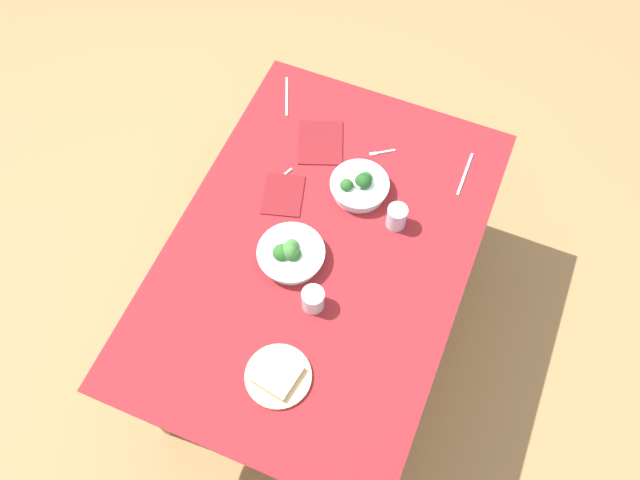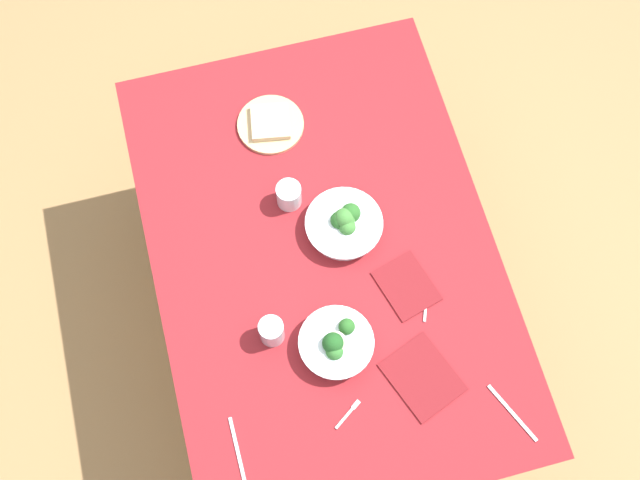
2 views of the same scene
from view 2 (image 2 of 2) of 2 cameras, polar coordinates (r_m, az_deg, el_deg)
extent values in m
plane|color=#9E7547|center=(3.07, 0.22, -5.56)|extent=(6.00, 6.00, 0.00)
cube|color=maroon|center=(2.40, 0.28, -1.01)|extent=(1.49, 1.02, 0.01)
cube|color=#9E7547|center=(2.42, 0.28, -1.14)|extent=(1.45, 0.99, 0.02)
cylinder|color=#9E7547|center=(2.69, 12.32, -14.05)|extent=(0.07, 0.07, 0.67)
cylinder|color=#9E7547|center=(3.05, 4.47, 9.28)|extent=(0.07, 0.07, 0.67)
cylinder|color=#9E7547|center=(2.99, -10.33, 5.84)|extent=(0.07, 0.07, 0.67)
cylinder|color=white|center=(2.30, 1.15, -7.41)|extent=(0.19, 0.19, 0.05)
cylinder|color=white|center=(2.27, 1.16, -7.25)|extent=(0.21, 0.21, 0.01)
sphere|color=#286023|center=(2.27, 1.88, -6.16)|extent=(0.05, 0.05, 0.05)
sphere|color=#1E511E|center=(2.25, 0.92, -7.32)|extent=(0.06, 0.06, 0.06)
sphere|color=#33702D|center=(2.26, 1.04, -7.91)|extent=(0.05, 0.05, 0.05)
sphere|color=#286023|center=(2.25, 0.82, -7.42)|extent=(0.05, 0.05, 0.05)
cylinder|color=beige|center=(2.26, 1.14, -7.21)|extent=(0.06, 0.06, 0.01)
cylinder|color=white|center=(2.41, 1.70, 1.00)|extent=(0.21, 0.21, 0.04)
cylinder|color=white|center=(2.39, 1.72, 1.22)|extent=(0.23, 0.23, 0.01)
sphere|color=#286023|center=(2.39, 2.19, 1.93)|extent=(0.06, 0.06, 0.06)
sphere|color=#3D7A33|center=(2.38, 1.79, 1.49)|extent=(0.06, 0.06, 0.06)
sphere|color=#3D7A33|center=(2.38, 1.94, 0.93)|extent=(0.05, 0.05, 0.05)
sphere|color=#3D7A33|center=(2.37, 1.71, 1.57)|extent=(0.06, 0.06, 0.06)
sphere|color=#286023|center=(2.38, 1.39, 1.42)|extent=(0.05, 0.05, 0.05)
cylinder|color=#D6B27A|center=(2.58, -3.53, 8.17)|extent=(0.21, 0.21, 0.01)
cube|color=#CCB284|center=(2.57, -3.55, 8.35)|extent=(0.14, 0.14, 0.02)
cylinder|color=silver|center=(2.28, -3.45, -6.46)|extent=(0.07, 0.07, 0.09)
cylinder|color=silver|center=(2.43, -2.22, 3.21)|extent=(0.08, 0.08, 0.08)
cube|color=#B7B7BC|center=(2.36, 7.49, -4.91)|extent=(0.07, 0.04, 0.00)
cube|color=#B7B7BC|center=(2.38, 7.59, -3.74)|extent=(0.03, 0.02, 0.00)
cube|color=#B7B7BC|center=(2.27, 1.73, -12.54)|extent=(0.05, 0.06, 0.00)
cube|color=#B7B7BC|center=(2.28, 2.56, -11.59)|extent=(0.03, 0.03, 0.00)
cube|color=#B7B7BC|center=(2.27, -5.83, -14.81)|extent=(0.20, 0.01, 0.00)
cube|color=#B7B7BC|center=(2.34, 13.48, -11.83)|extent=(0.18, 0.09, 0.00)
cube|color=maroon|center=(2.31, 7.27, -9.60)|extent=(0.25, 0.23, 0.01)
cube|color=maroon|center=(2.38, 6.15, -3.25)|extent=(0.21, 0.18, 0.01)
camera|label=1|loc=(1.83, -39.31, 55.96)|focal=37.80mm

